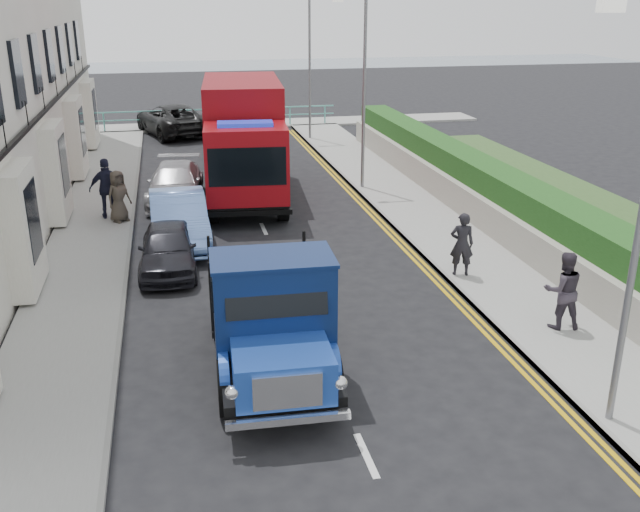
{
  "coord_description": "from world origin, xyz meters",
  "views": [
    {
      "loc": [
        -2.73,
        -11.21,
        6.92
      ],
      "look_at": [
        0.42,
        3.48,
        1.4
      ],
      "focal_mm": 40.0,
      "sensor_mm": 36.0,
      "label": 1
    }
  ],
  "objects_px": {
    "pedestrian_east_near": "(462,244)",
    "lamp_mid": "(361,82)",
    "bedford_lorry": "(273,326)",
    "red_lorry": "(244,137)",
    "lamp_near": "(637,199)",
    "lamp_far": "(307,59)",
    "parked_car_front": "(168,248)"
  },
  "relations": [
    {
      "from": "lamp_near",
      "to": "red_lorry",
      "type": "distance_m",
      "value": 16.65
    },
    {
      "from": "red_lorry",
      "to": "lamp_far",
      "type": "bearing_deg",
      "value": 71.71
    },
    {
      "from": "parked_car_front",
      "to": "lamp_far",
      "type": "bearing_deg",
      "value": 69.75
    },
    {
      "from": "bedford_lorry",
      "to": "pedestrian_east_near",
      "type": "distance_m",
      "value": 6.93
    },
    {
      "from": "red_lorry",
      "to": "pedestrian_east_near",
      "type": "xyz_separation_m",
      "value": [
        4.5,
        -9.2,
        -1.22
      ]
    },
    {
      "from": "lamp_near",
      "to": "parked_car_front",
      "type": "relative_size",
      "value": 1.91
    },
    {
      "from": "lamp_near",
      "to": "red_lorry",
      "type": "relative_size",
      "value": 0.88
    },
    {
      "from": "lamp_far",
      "to": "parked_car_front",
      "type": "xyz_separation_m",
      "value": [
        -7.12,
        -17.0,
        -3.37
      ]
    },
    {
      "from": "lamp_near",
      "to": "red_lorry",
      "type": "xyz_separation_m",
      "value": [
        -4.28,
        15.99,
        -1.83
      ]
    },
    {
      "from": "lamp_near",
      "to": "red_lorry",
      "type": "height_order",
      "value": "lamp_near"
    },
    {
      "from": "bedford_lorry",
      "to": "red_lorry",
      "type": "distance_m",
      "value": 13.48
    },
    {
      "from": "parked_car_front",
      "to": "red_lorry",
      "type": "bearing_deg",
      "value": 70.39
    },
    {
      "from": "lamp_mid",
      "to": "parked_car_front",
      "type": "distance_m",
      "value": 10.54
    },
    {
      "from": "bedford_lorry",
      "to": "red_lorry",
      "type": "bearing_deg",
      "value": 88.01
    },
    {
      "from": "lamp_near",
      "to": "bedford_lorry",
      "type": "relative_size",
      "value": 1.27
    },
    {
      "from": "lamp_near",
      "to": "bedford_lorry",
      "type": "distance_m",
      "value": 6.51
    },
    {
      "from": "bedford_lorry",
      "to": "red_lorry",
      "type": "relative_size",
      "value": 0.69
    },
    {
      "from": "lamp_far",
      "to": "parked_car_front",
      "type": "height_order",
      "value": "lamp_far"
    },
    {
      "from": "lamp_far",
      "to": "red_lorry",
      "type": "relative_size",
      "value": 0.88
    },
    {
      "from": "lamp_near",
      "to": "lamp_mid",
      "type": "xyz_separation_m",
      "value": [
        0.0,
        16.0,
        0.0
      ]
    },
    {
      "from": "lamp_near",
      "to": "lamp_mid",
      "type": "height_order",
      "value": "same"
    },
    {
      "from": "pedestrian_east_near",
      "to": "bedford_lorry",
      "type": "bearing_deg",
      "value": 52.5
    },
    {
      "from": "lamp_near",
      "to": "lamp_far",
      "type": "height_order",
      "value": "same"
    },
    {
      "from": "lamp_far",
      "to": "bedford_lorry",
      "type": "relative_size",
      "value": 1.27
    },
    {
      "from": "bedford_lorry",
      "to": "lamp_far",
      "type": "bearing_deg",
      "value": 79.55
    },
    {
      "from": "parked_car_front",
      "to": "bedford_lorry",
      "type": "bearing_deg",
      "value": -71.51
    },
    {
      "from": "bedford_lorry",
      "to": "lamp_near",
      "type": "bearing_deg",
      "value": -23.83
    },
    {
      "from": "bedford_lorry",
      "to": "pedestrian_east_near",
      "type": "height_order",
      "value": "bedford_lorry"
    },
    {
      "from": "lamp_near",
      "to": "lamp_far",
      "type": "relative_size",
      "value": 1.0
    },
    {
      "from": "red_lorry",
      "to": "parked_car_front",
      "type": "distance_m",
      "value": 7.7
    },
    {
      "from": "pedestrian_east_near",
      "to": "lamp_mid",
      "type": "bearing_deg",
      "value": -73.57
    },
    {
      "from": "lamp_mid",
      "to": "pedestrian_east_near",
      "type": "bearing_deg",
      "value": -88.62
    }
  ]
}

